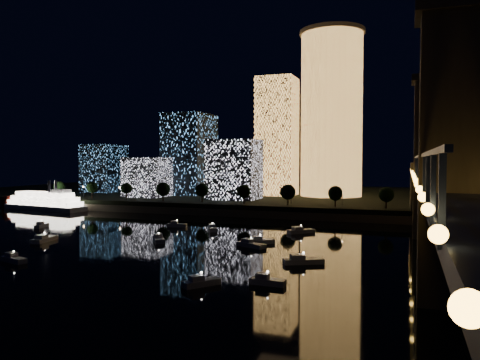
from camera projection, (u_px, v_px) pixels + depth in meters
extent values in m
plane|color=black|center=(167.00, 255.00, 119.74)|extent=(520.00, 520.00, 0.00)
cube|color=black|center=(301.00, 197.00, 270.10)|extent=(420.00, 160.00, 5.00)
cube|color=#6B5E4C|center=(261.00, 214.00, 196.79)|extent=(420.00, 6.00, 3.00)
cylinder|color=#F6A94E|center=(331.00, 116.00, 247.08)|extent=(32.00, 32.00, 84.96)
cylinder|color=#6B5E4C|center=(332.00, 33.00, 245.19)|extent=(34.00, 34.00, 2.00)
cube|color=#F6A94E|center=(277.00, 137.00, 254.11)|extent=(20.00, 20.00, 63.64)
cube|color=white|center=(234.00, 169.00, 229.88)|extent=(23.71, 20.06, 29.18)
cube|color=#5DADFF|center=(190.00, 154.00, 262.83)|extent=(22.40, 29.12, 44.80)
cube|color=white|center=(147.00, 177.00, 244.87)|extent=(20.49, 18.63, 20.49)
cube|color=#5DADFF|center=(104.00, 168.00, 281.39)|extent=(20.20, 22.21, 28.27)
cube|color=navy|center=(444.00, 190.00, 97.04)|extent=(10.00, 260.00, 2.00)
cube|color=#6B5E4C|center=(433.00, 161.00, 143.81)|extent=(11.00, 9.00, 48.00)
cube|color=#6B5E4C|center=(454.00, 162.00, 77.97)|extent=(11.00, 9.00, 48.00)
cube|color=#6B5E4C|center=(434.00, 79.00, 142.72)|extent=(13.00, 11.00, 2.00)
cube|color=#6B5E4C|center=(457.00, 10.00, 76.88)|extent=(13.00, 11.00, 2.00)
cube|color=navy|center=(419.00, 156.00, 98.42)|extent=(0.50, 150.00, 0.50)
cube|color=navy|center=(472.00, 156.00, 95.05)|extent=(0.50, 150.00, 0.50)
cube|color=#6B5E4C|center=(426.00, 191.00, 191.37)|extent=(12.00, 40.00, 23.00)
cube|color=navy|center=(434.00, 191.00, 42.15)|extent=(0.50, 0.50, 7.00)
cube|color=navy|center=(425.00, 180.00, 64.72)|extent=(0.50, 0.50, 7.00)
cube|color=navy|center=(420.00, 175.00, 87.29)|extent=(0.50, 0.50, 7.00)
cube|color=navy|center=(418.00, 172.00, 109.86)|extent=(0.50, 0.50, 7.00)
cube|color=navy|center=(416.00, 170.00, 132.43)|extent=(0.50, 0.50, 7.00)
cube|color=navy|center=(415.00, 168.00, 155.00)|extent=(0.50, 0.50, 7.00)
sphere|color=gold|center=(469.00, 308.00, 14.18)|extent=(1.20, 1.20, 1.20)
sphere|color=gold|center=(423.00, 197.00, 56.50)|extent=(1.20, 1.20, 1.20)
sphere|color=gold|center=(416.00, 181.00, 98.82)|extent=(1.20, 1.20, 1.20)
sphere|color=gold|center=(414.00, 175.00, 141.14)|extent=(1.20, 1.20, 1.20)
sphere|color=gold|center=(412.00, 171.00, 183.46)|extent=(1.20, 1.20, 1.20)
cube|color=silver|center=(45.00, 207.00, 226.67)|extent=(47.15, 16.97, 2.31)
cube|color=white|center=(45.00, 203.00, 226.57)|extent=(43.21, 15.48, 2.11)
cube|color=white|center=(44.00, 199.00, 226.48)|extent=(39.27, 13.99, 2.11)
cube|color=white|center=(44.00, 194.00, 226.39)|extent=(33.42, 12.22, 2.11)
cube|color=silver|center=(61.00, 191.00, 220.93)|extent=(8.42, 6.79, 1.73)
cylinder|color=black|center=(49.00, 187.00, 221.83)|extent=(1.35, 1.35, 5.76)
cylinder|color=black|center=(56.00, 186.00, 225.23)|extent=(1.35, 1.35, 5.76)
cylinder|color=maroon|center=(13.00, 202.00, 237.35)|extent=(7.88, 9.51, 6.73)
cube|color=silver|center=(303.00, 261.00, 109.25)|extent=(9.75, 7.01, 1.20)
cube|color=silver|center=(298.00, 257.00, 109.01)|extent=(4.05, 3.69, 1.00)
sphere|color=white|center=(303.00, 253.00, 109.16)|extent=(0.36, 0.36, 0.36)
cube|color=silver|center=(14.00, 260.00, 110.77)|extent=(7.85, 4.21, 1.20)
cube|color=silver|center=(11.00, 255.00, 111.36)|extent=(3.03, 2.55, 1.00)
sphere|color=white|center=(14.00, 251.00, 110.68)|extent=(0.36, 0.36, 0.36)
cube|color=silver|center=(202.00, 283.00, 90.02)|extent=(6.44, 7.47, 1.20)
cube|color=silver|center=(196.00, 278.00, 89.35)|extent=(3.14, 3.28, 1.00)
sphere|color=white|center=(201.00, 272.00, 89.93)|extent=(0.36, 0.36, 0.36)
cube|color=silver|center=(159.00, 240.00, 138.69)|extent=(7.48, 8.94, 1.20)
cube|color=silver|center=(158.00, 235.00, 139.93)|extent=(3.70, 3.89, 1.00)
sphere|color=white|center=(159.00, 233.00, 138.60)|extent=(0.36, 0.36, 0.36)
cube|color=silver|center=(260.00, 242.00, 135.09)|extent=(8.10, 7.14, 1.20)
cube|color=silver|center=(256.00, 238.00, 134.66)|extent=(3.58, 3.46, 1.00)
sphere|color=white|center=(260.00, 235.00, 135.00)|extent=(0.36, 0.36, 0.36)
cube|color=silver|center=(268.00, 282.00, 90.69)|extent=(7.11, 2.64, 1.20)
cube|color=silver|center=(263.00, 276.00, 91.05)|extent=(2.55, 1.96, 1.00)
sphere|color=white|center=(268.00, 272.00, 90.60)|extent=(0.36, 0.36, 0.36)
cube|color=silver|center=(42.00, 226.00, 167.73)|extent=(3.80, 7.18, 1.20)
cube|color=silver|center=(40.00, 223.00, 166.66)|extent=(2.31, 2.76, 1.00)
sphere|color=white|center=(41.00, 220.00, 167.65)|extent=(0.36, 0.36, 0.36)
cube|color=silver|center=(301.00, 231.00, 154.78)|extent=(8.77, 8.43, 1.20)
cube|color=silver|center=(297.00, 228.00, 154.19)|extent=(4.00, 3.95, 1.00)
sphere|color=white|center=(301.00, 225.00, 154.69)|extent=(0.36, 0.36, 0.36)
cube|color=silver|center=(177.00, 225.00, 168.76)|extent=(7.29, 3.63, 1.20)
cube|color=silver|center=(174.00, 222.00, 168.85)|extent=(2.76, 2.28, 1.00)
sphere|color=white|center=(177.00, 220.00, 168.67)|extent=(0.36, 0.36, 0.36)
cube|color=silver|center=(212.00, 229.00, 160.10)|extent=(6.26, 8.36, 1.20)
cube|color=silver|center=(212.00, 225.00, 161.25)|extent=(3.24, 3.52, 1.00)
sphere|color=white|center=(212.00, 223.00, 160.01)|extent=(0.36, 0.36, 0.36)
cube|color=silver|center=(45.00, 239.00, 139.00)|extent=(4.64, 10.05, 1.20)
cube|color=silver|center=(42.00, 236.00, 137.52)|extent=(3.04, 3.75, 1.00)
sphere|color=white|center=(44.00, 233.00, 138.91)|extent=(0.36, 0.36, 0.36)
cube|color=silver|center=(251.00, 245.00, 130.00)|extent=(9.42, 6.45, 1.20)
cube|color=silver|center=(248.00, 240.00, 130.91)|extent=(3.86, 3.47, 1.00)
sphere|color=white|center=(251.00, 238.00, 129.91)|extent=(0.36, 0.36, 0.36)
cylinder|color=black|center=(59.00, 193.00, 239.27)|extent=(0.70, 0.70, 4.00)
sphere|color=black|center=(59.00, 187.00, 239.12)|extent=(5.70, 5.70, 5.70)
cylinder|color=black|center=(92.00, 194.00, 232.53)|extent=(0.70, 0.70, 4.00)
sphere|color=black|center=(92.00, 187.00, 232.38)|extent=(5.54, 5.54, 5.54)
cylinder|color=black|center=(127.00, 195.00, 225.79)|extent=(0.70, 0.70, 4.00)
sphere|color=black|center=(126.00, 188.00, 225.64)|extent=(5.27, 5.27, 5.27)
cylinder|color=black|center=(163.00, 197.00, 219.05)|extent=(0.70, 0.70, 4.00)
sphere|color=black|center=(163.00, 189.00, 218.90)|extent=(6.61, 6.61, 6.61)
cylinder|color=black|center=(202.00, 198.00, 212.31)|extent=(0.70, 0.70, 4.00)
sphere|color=black|center=(202.00, 190.00, 212.15)|extent=(6.04, 6.04, 6.04)
cylinder|color=black|center=(244.00, 199.00, 205.56)|extent=(0.70, 0.70, 4.00)
sphere|color=black|center=(244.00, 191.00, 205.41)|extent=(5.91, 5.91, 5.91)
cylinder|color=black|center=(288.00, 200.00, 198.82)|extent=(0.70, 0.70, 4.00)
sphere|color=black|center=(288.00, 192.00, 198.67)|extent=(6.58, 6.58, 6.58)
cylinder|color=black|center=(335.00, 202.00, 192.08)|extent=(0.70, 0.70, 4.00)
sphere|color=black|center=(335.00, 193.00, 191.93)|extent=(6.11, 6.11, 6.11)
cylinder|color=black|center=(386.00, 203.00, 185.34)|extent=(0.70, 0.70, 4.00)
sphere|color=black|center=(386.00, 195.00, 185.19)|extent=(6.03, 6.03, 6.03)
cylinder|color=black|center=(83.00, 192.00, 241.52)|extent=(0.24, 0.24, 5.00)
sphere|color=#FFCC7F|center=(83.00, 187.00, 241.40)|extent=(0.70, 0.70, 0.70)
cylinder|color=black|center=(120.00, 193.00, 234.11)|extent=(0.24, 0.24, 5.00)
sphere|color=#FFCC7F|center=(120.00, 188.00, 233.98)|extent=(0.70, 0.70, 0.70)
cylinder|color=black|center=(158.00, 194.00, 226.69)|extent=(0.24, 0.24, 5.00)
sphere|color=#FFCC7F|center=(158.00, 189.00, 226.57)|extent=(0.70, 0.70, 0.70)
cylinder|color=black|center=(200.00, 195.00, 219.28)|extent=(0.24, 0.24, 5.00)
sphere|color=#FFCC7F|center=(200.00, 190.00, 219.15)|extent=(0.70, 0.70, 0.70)
cylinder|color=black|center=(244.00, 197.00, 211.86)|extent=(0.24, 0.24, 5.00)
sphere|color=#FFCC7F|center=(244.00, 191.00, 211.74)|extent=(0.70, 0.70, 0.70)
cylinder|color=black|center=(291.00, 198.00, 204.44)|extent=(0.24, 0.24, 5.00)
sphere|color=#FFCC7F|center=(291.00, 192.00, 204.32)|extent=(0.70, 0.70, 0.70)
cylinder|color=black|center=(342.00, 200.00, 197.03)|extent=(0.24, 0.24, 5.00)
sphere|color=#FFCC7F|center=(342.00, 193.00, 196.91)|extent=(0.70, 0.70, 0.70)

